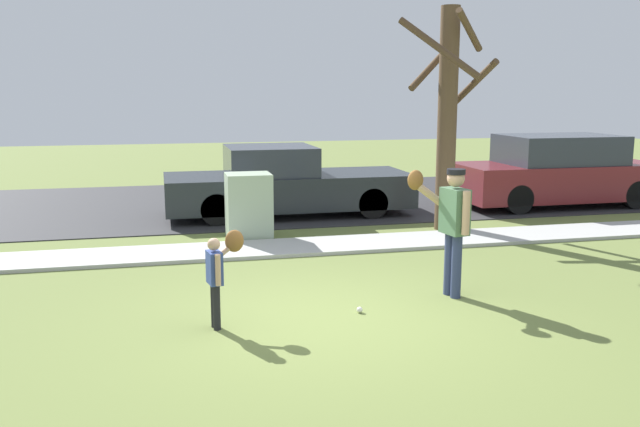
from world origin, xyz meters
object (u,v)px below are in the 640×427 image
(baseball, at_px, (360,310))
(utility_cabinet, at_px, (249,206))
(parked_suv_maroon, at_px, (558,172))
(street_tree_near, at_px, (448,112))
(person_adult, at_px, (451,217))
(person_child, at_px, (220,267))
(parked_pickup_dark, at_px, (285,184))

(baseball, bearing_deg, utility_cabinet, 99.63)
(baseball, height_order, parked_suv_maroon, parked_suv_maroon)
(utility_cabinet, height_order, street_tree_near, street_tree_near)
(person_adult, xyz_separation_m, baseball, (-1.33, -0.39, -1.01))
(parked_suv_maroon, bearing_deg, person_adult, -131.85)
(person_child, bearing_deg, utility_cabinet, 69.07)
(person_child, bearing_deg, person_adult, -0.37)
(person_adult, height_order, person_child, person_adult)
(utility_cabinet, xyz_separation_m, street_tree_near, (3.80, -0.03, 1.66))
(person_adult, bearing_deg, baseball, 6.80)
(street_tree_near, bearing_deg, parked_pickup_dark, 141.60)
(street_tree_near, bearing_deg, person_adult, -112.76)
(person_adult, distance_m, street_tree_near, 4.57)
(person_child, bearing_deg, parked_pickup_dark, 64.08)
(person_child, xyz_separation_m, parked_suv_maroon, (8.34, 6.45, 0.09))
(parked_pickup_dark, bearing_deg, person_child, -106.31)
(street_tree_near, relative_size, parked_pickup_dark, 0.81)
(street_tree_near, xyz_separation_m, parked_pickup_dark, (-2.74, 2.17, -1.58))
(person_child, height_order, parked_suv_maroon, parked_suv_maroon)
(person_child, bearing_deg, parked_suv_maroon, 28.09)
(person_child, relative_size, utility_cabinet, 0.91)
(person_adult, relative_size, person_child, 1.54)
(baseball, height_order, utility_cabinet, utility_cabinet)
(street_tree_near, height_order, parked_pickup_dark, street_tree_near)
(person_adult, distance_m, parked_pickup_dark, 6.33)
(person_child, relative_size, street_tree_near, 0.26)
(utility_cabinet, distance_m, parked_suv_maroon, 7.66)
(person_adult, height_order, parked_pickup_dark, person_adult)
(person_child, height_order, utility_cabinet, utility_cabinet)
(street_tree_near, xyz_separation_m, parked_suv_maroon, (3.63, 1.90, -1.47))
(parked_suv_maroon, bearing_deg, street_tree_near, -152.42)
(utility_cabinet, bearing_deg, street_tree_near, -0.42)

